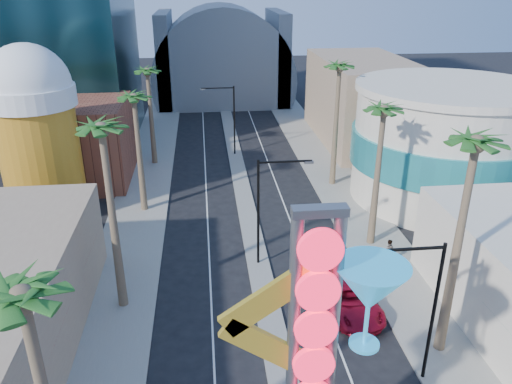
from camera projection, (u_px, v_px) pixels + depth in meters
name	position (u px, v px, depth m)	size (l,w,h in m)	color
sidewalk_west	(144.00, 188.00, 48.73)	(5.00, 100.00, 0.15)	gray
sidewalk_east	(334.00, 180.00, 50.63)	(5.00, 100.00, 0.15)	gray
median	(239.00, 173.00, 52.41)	(1.60, 84.00, 0.15)	gray
brick_filler_west	(77.00, 142.00, 49.25)	(10.00, 10.00, 8.00)	brown
filler_east	(362.00, 101.00, 61.15)	(10.00, 20.00, 10.00)	#9B7D64
beer_mug	(36.00, 128.00, 40.32)	(7.00, 7.00, 14.50)	#C3741A
turquoise_building	(444.00, 144.00, 44.85)	(16.60, 16.60, 10.60)	beige
canopy	(223.00, 74.00, 81.70)	(22.00, 16.00, 22.00)	slate
neon_sign	(335.00, 340.00, 17.68)	(6.53, 2.60, 12.55)	gray
streetlight_0	(266.00, 202.00, 34.15)	(3.79, 0.25, 8.00)	black
streetlight_1	(229.00, 114.00, 55.91)	(3.79, 0.25, 8.00)	black
streetlight_2	(426.00, 302.00, 23.85)	(3.45, 0.25, 8.00)	black
palm_0	(26.00, 315.00, 14.77)	(2.40, 2.40, 11.70)	brown
palm_1	(103.00, 142.00, 27.17)	(2.40, 2.40, 12.70)	brown
palm_2	(134.00, 105.00, 40.47)	(2.40, 2.40, 11.20)	brown
palm_3	(148.00, 77.00, 51.40)	(2.40, 2.40, 11.20)	brown
palm_5	(473.00, 159.00, 23.32)	(2.40, 2.40, 13.20)	brown
palm_6	(383.00, 119.00, 34.79)	(2.40, 2.40, 11.70)	brown
palm_7	(339.00, 75.00, 45.37)	(2.40, 2.40, 12.70)	brown
red_pickup	(350.00, 298.00, 30.82)	(2.85, 6.18, 1.72)	maroon
pedestrian_b	(388.00, 250.00, 35.84)	(0.83, 0.64, 1.70)	gray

